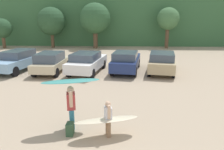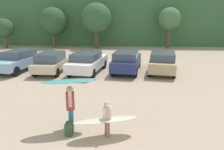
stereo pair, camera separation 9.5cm
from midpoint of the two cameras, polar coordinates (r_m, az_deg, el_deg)
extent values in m
cube|color=#38663D|center=(36.75, 0.88, 15.10)|extent=(108.00, 12.00, 8.12)
cylinder|color=brown|center=(32.40, -26.71, 7.71)|extent=(0.43, 0.43, 1.55)
sphere|color=#284C2D|center=(32.27, -27.10, 10.94)|extent=(2.51, 2.51, 2.51)
cylinder|color=brown|center=(30.64, -15.49, 8.78)|extent=(0.43, 0.43, 1.93)
sphere|color=#284C2D|center=(30.49, -15.83, 13.49)|extent=(3.67, 3.67, 3.67)
cylinder|color=brown|center=(29.07, -4.49, 9.23)|extent=(0.58, 0.58, 2.20)
sphere|color=#2D5633|center=(28.92, -4.60, 14.70)|extent=(3.93, 3.93, 3.93)
cylinder|color=brown|center=(29.78, 14.19, 9.36)|extent=(0.47, 0.47, 2.61)
sphere|color=#427042|center=(29.65, 14.51, 14.20)|extent=(2.86, 2.86, 2.86)
cube|color=#84ADD1|center=(18.06, -23.76, 3.12)|extent=(2.43, 4.81, 0.66)
cube|color=#3F4C5B|center=(18.10, -23.66, 5.13)|extent=(1.95, 2.70, 0.56)
cylinder|color=black|center=(19.77, -23.01, 3.16)|extent=(0.33, 0.74, 0.71)
cylinder|color=black|center=(18.95, -19.16, 3.06)|extent=(0.33, 0.74, 0.71)
cylinder|color=black|center=(16.49, -24.42, 0.83)|extent=(0.33, 0.74, 0.71)
cube|color=beige|center=(16.74, -15.85, 2.75)|extent=(1.91, 4.11, 0.58)
cube|color=#3F4C5B|center=(16.40, -16.30, 4.60)|extent=(1.70, 2.35, 0.62)
cylinder|color=black|center=(18.29, -16.68, 2.78)|extent=(0.25, 0.67, 0.66)
cylinder|color=black|center=(17.79, -11.95, 2.75)|extent=(0.25, 0.67, 0.66)
cylinder|color=black|center=(15.90, -20.07, 0.70)|extent=(0.25, 0.67, 0.66)
cylinder|color=black|center=(15.32, -14.72, 0.61)|extent=(0.25, 0.67, 0.66)
cube|color=white|center=(16.23, -6.66, 3.06)|extent=(2.66, 4.90, 0.69)
cube|color=#3F4C5B|center=(15.79, -7.14, 4.92)|extent=(2.10, 2.54, 0.51)
cylinder|color=black|center=(17.99, -7.63, 3.09)|extent=(0.33, 0.70, 0.67)
cylinder|color=black|center=(17.49, -2.39, 2.87)|extent=(0.33, 0.70, 0.67)
cylinder|color=black|center=(15.22, -11.49, 0.72)|extent=(0.33, 0.70, 0.67)
cylinder|color=black|center=(14.63, -5.40, 0.39)|extent=(0.33, 0.70, 0.67)
cube|color=navy|center=(16.48, 3.61, 3.37)|extent=(2.49, 4.88, 0.70)
cube|color=#3F4C5B|center=(15.79, 3.36, 5.12)|extent=(1.97, 2.42, 0.53)
cylinder|color=black|center=(18.16, 1.66, 3.37)|extent=(0.32, 0.72, 0.69)
cylinder|color=black|center=(17.98, 6.80, 3.15)|extent=(0.32, 0.72, 0.69)
cylinder|color=black|center=(15.21, -0.20, 1.06)|extent=(0.32, 0.72, 0.69)
cylinder|color=black|center=(14.99, 5.91, 0.77)|extent=(0.32, 0.72, 0.69)
cube|color=tan|center=(16.56, 12.82, 2.98)|extent=(2.58, 4.54, 0.72)
cube|color=#3F4C5B|center=(16.07, 12.94, 4.87)|extent=(2.08, 2.60, 0.52)
cylinder|color=black|center=(18.03, 10.21, 2.92)|extent=(0.33, 0.64, 0.61)
cylinder|color=black|center=(18.03, 15.40, 2.61)|extent=(0.33, 0.64, 0.61)
cylinder|color=black|center=(15.28, 9.63, 0.77)|extent=(0.33, 0.64, 0.61)
cylinder|color=black|center=(15.29, 15.75, 0.41)|extent=(0.33, 0.64, 0.61)
cylinder|color=teal|center=(8.19, -10.85, -11.55)|extent=(0.18, 0.18, 0.78)
cylinder|color=teal|center=(8.44, -10.89, -10.71)|extent=(0.18, 0.18, 0.78)
cube|color=#B23838|center=(8.04, -11.12, -6.70)|extent=(0.39, 0.46, 0.60)
sphere|color=#D8AD8C|center=(7.89, -11.27, -3.83)|extent=(0.25, 0.25, 0.25)
cylinder|color=#D8AD8C|center=(7.78, -11.15, -6.22)|extent=(0.18, 0.26, 0.65)
cylinder|color=#D8AD8C|center=(8.19, -11.19, -5.12)|extent=(0.22, 0.40, 0.63)
cylinder|color=#8C6B4C|center=(7.63, -1.23, -14.09)|extent=(0.14, 0.14, 0.61)
cylinder|color=#8C6B4C|center=(7.82, -1.52, -13.32)|extent=(0.14, 0.14, 0.61)
cube|color=silver|center=(7.48, -1.40, -10.06)|extent=(0.30, 0.36, 0.47)
sphere|color=#D8AD8C|center=(7.34, -1.42, -7.71)|extent=(0.20, 0.20, 0.20)
cylinder|color=#D8AD8C|center=(7.27, -1.17, -9.75)|extent=(0.14, 0.17, 0.50)
cylinder|color=#D8AD8C|center=(7.58, -1.64, -8.68)|extent=(0.13, 0.16, 0.50)
ellipsoid|color=teal|center=(7.87, -11.13, -1.60)|extent=(2.16, 1.13, 0.08)
ellipsoid|color=beige|center=(7.53, -1.75, -11.73)|extent=(2.31, 1.21, 0.16)
cube|color=#2D4C33|center=(7.95, -11.37, -13.80)|extent=(0.24, 0.34, 0.45)
camera|label=1|loc=(0.05, -90.25, -0.07)|focal=34.62mm
camera|label=2|loc=(0.05, 89.75, 0.07)|focal=34.62mm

